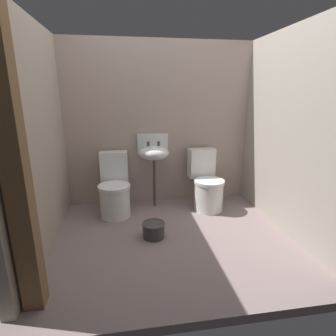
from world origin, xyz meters
name	(u,v)px	position (x,y,z in m)	size (l,w,h in m)	color
ground_plane	(171,237)	(0.00, 0.00, -0.04)	(2.93, 2.40, 0.08)	gray
wall_back	(159,125)	(0.00, 1.05, 1.10)	(2.93, 0.10, 2.20)	#A79185
wall_left	(37,138)	(-1.31, 0.10, 1.10)	(0.10, 2.20, 2.20)	#A19281
wall_right	(286,132)	(1.31, 0.10, 1.10)	(0.10, 2.20, 2.20)	#A0978B
wooden_door_post	(14,162)	(-1.17, -0.85, 1.10)	(0.14, 0.14, 2.20)	brown
toilet_left	(115,190)	(-0.63, 0.65, 0.32)	(0.40, 0.59, 0.78)	white
toilet_right	(206,185)	(0.59, 0.65, 0.32)	(0.44, 0.62, 0.78)	white
sink	(154,153)	(-0.10, 0.84, 0.75)	(0.42, 0.35, 0.99)	#3D3B3A
bucket	(154,230)	(-0.20, -0.03, 0.09)	(0.25, 0.25, 0.17)	#3D3B3A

